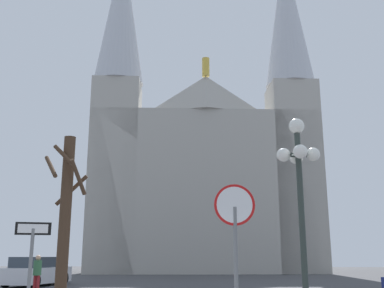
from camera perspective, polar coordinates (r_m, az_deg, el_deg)
The scene contains 7 objects.
cathedral at distance 44.72m, azimuth 1.49°, elevation -2.61°, with size 22.09×13.47×33.49m.
stop_sign at distance 8.73m, azimuth 5.38°, elevation -10.58°, with size 0.77×0.18×2.87m.
one_way_arrow_sign at distance 9.77m, azimuth -19.40°, elevation -13.71°, with size 0.65×0.28×2.20m.
street_lamp at distance 12.68m, azimuth 13.21°, elevation -4.41°, with size 1.17×1.17×5.23m.
bare_tree at distance 15.79m, azimuth -15.47°, elevation -8.31°, with size 1.49×1.48×5.48m.
parked_car_near_white at distance 26.31m, azimuth -18.73°, elevation -14.82°, with size 2.28×4.64×1.47m.
pedestrian_walking at distance 20.04m, azimuth -18.66°, elevation -14.72°, with size 0.32×0.32×1.56m.
Camera 1 is at (1.94, -5.98, 1.56)m, focal length 42.98 mm.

